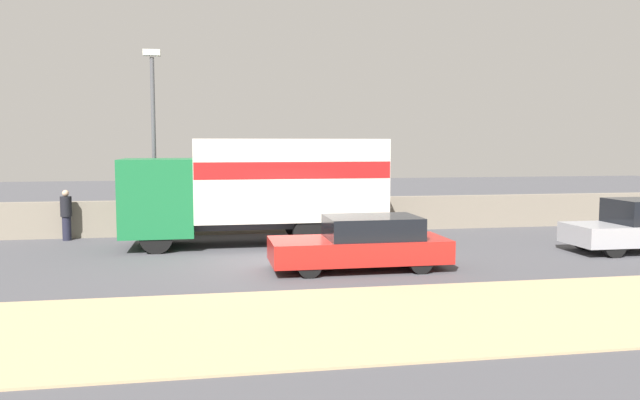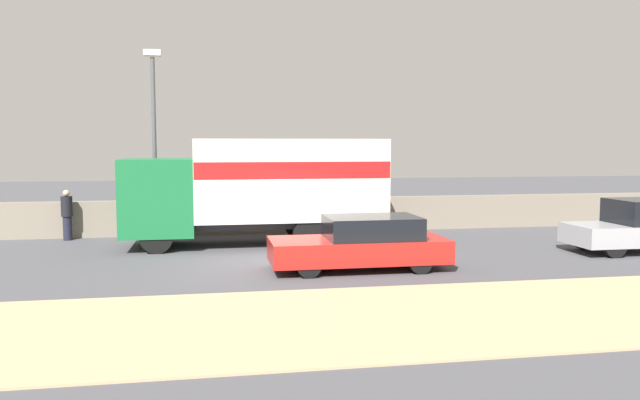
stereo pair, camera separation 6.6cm
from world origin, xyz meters
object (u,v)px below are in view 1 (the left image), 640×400
Objects in this scene: box_truck at (262,184)px; car_hatchback at (363,243)px; pedestrian at (66,214)px; street_lamp at (153,129)px.

car_hatchback is at bearing 116.39° from box_truck.
street_lamp is at bearing -0.77° from pedestrian.
pedestrian is (-6.31, 2.07, -1.06)m from box_truck.
pedestrian is at bearing 179.23° from street_lamp.
car_hatchback is at bearing -48.67° from street_lamp.
box_truck is at bearing -63.61° from car_hatchback.
pedestrian reaches higher than car_hatchback.
car_hatchback is at bearing -37.12° from pedestrian.
street_lamp reaches higher than box_truck.
pedestrian is (-2.86, 0.04, -2.81)m from street_lamp.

